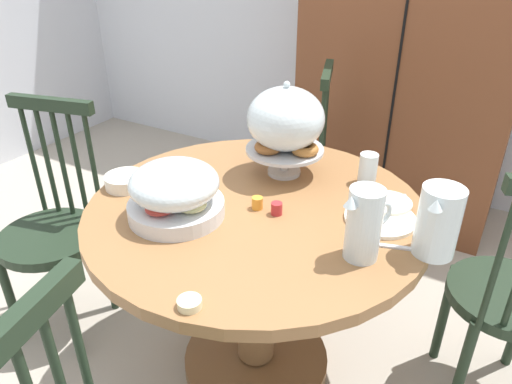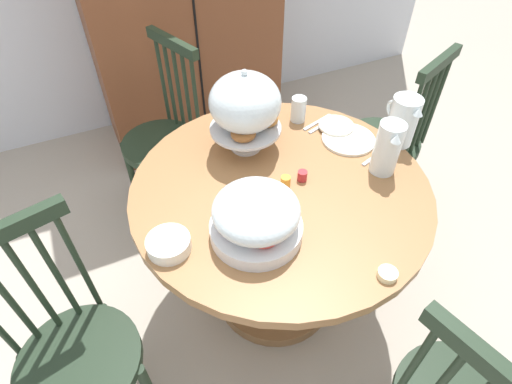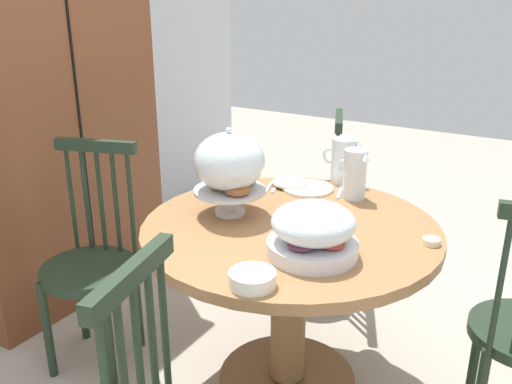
% 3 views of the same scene
% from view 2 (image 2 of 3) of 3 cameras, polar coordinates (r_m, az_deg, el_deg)
% --- Properties ---
extents(ground_plane, '(10.00, 10.00, 0.00)m').
position_cam_2_polar(ground_plane, '(2.04, -0.78, -15.53)').
color(ground_plane, '#A89E8E').
extents(dining_table, '(1.11, 1.11, 0.74)m').
position_cam_2_polar(dining_table, '(1.67, 3.11, -4.69)').
color(dining_table, olive).
rests_on(dining_table, ground_plane).
extents(windsor_chair_near_window, '(0.42, 0.42, 0.97)m').
position_cam_2_polar(windsor_chair_near_window, '(1.55, -23.83, -20.27)').
color(windsor_chair_near_window, '#1E2D1E').
rests_on(windsor_chair_near_window, ground_plane).
extents(windsor_chair_facing_door, '(0.44, 0.43, 0.97)m').
position_cam_2_polar(windsor_chair_facing_door, '(2.26, 17.66, 6.51)').
color(windsor_chair_facing_door, '#1E2D1E').
rests_on(windsor_chair_facing_door, ground_plane).
extents(windsor_chair_far_side, '(0.43, 0.43, 0.97)m').
position_cam_2_polar(windsor_chair_far_side, '(2.22, -12.71, 6.89)').
color(windsor_chair_far_side, '#1E2D1E').
rests_on(windsor_chair_far_side, ground_plane).
extents(pastry_stand_with_dome, '(0.28, 0.28, 0.34)m').
position_cam_2_polar(pastry_stand_with_dome, '(1.55, -1.51, 12.02)').
color(pastry_stand_with_dome, silver).
rests_on(pastry_stand_with_dome, dining_table).
extents(fruit_platter_covered, '(0.30, 0.30, 0.18)m').
position_cam_2_polar(fruit_platter_covered, '(1.27, 0.01, -3.46)').
color(fruit_platter_covered, silver).
rests_on(fruit_platter_covered, dining_table).
extents(orange_juice_pitcher, '(0.10, 0.17, 0.21)m').
position_cam_2_polar(orange_juice_pitcher, '(1.57, 17.80, 5.61)').
color(orange_juice_pitcher, silver).
rests_on(orange_juice_pitcher, dining_table).
extents(milk_pitcher, '(0.11, 0.20, 0.20)m').
position_cam_2_polar(milk_pitcher, '(1.74, 19.71, 9.09)').
color(milk_pitcher, silver).
rests_on(milk_pitcher, dining_table).
extents(china_plate_large, '(0.22, 0.22, 0.01)m').
position_cam_2_polar(china_plate_large, '(1.74, 12.79, 7.23)').
color(china_plate_large, white).
rests_on(china_plate_large, dining_table).
extents(china_plate_small, '(0.15, 0.15, 0.01)m').
position_cam_2_polar(china_plate_small, '(1.79, 11.16, 9.10)').
color(china_plate_small, white).
rests_on(china_plate_small, china_plate_large).
extents(cereal_bowl, '(0.14, 0.14, 0.04)m').
position_cam_2_polar(cereal_bowl, '(1.31, -12.11, -7.16)').
color(cereal_bowl, white).
rests_on(cereal_bowl, dining_table).
extents(drinking_glass, '(0.06, 0.06, 0.11)m').
position_cam_2_polar(drinking_glass, '(1.80, 5.97, 11.43)').
color(drinking_glass, silver).
rests_on(drinking_glass, dining_table).
extents(butter_dish, '(0.06, 0.06, 0.02)m').
position_cam_2_polar(butter_dish, '(1.29, 17.90, -10.86)').
color(butter_dish, beige).
rests_on(butter_dish, dining_table).
extents(jam_jar_strawberry, '(0.04, 0.04, 0.04)m').
position_cam_2_polar(jam_jar_strawberry, '(1.52, 6.42, 2.37)').
color(jam_jar_strawberry, '#B7282D').
rests_on(jam_jar_strawberry, dining_table).
extents(jam_jar_apricot, '(0.04, 0.04, 0.04)m').
position_cam_2_polar(jam_jar_apricot, '(1.49, 4.08, 1.61)').
color(jam_jar_apricot, orange).
rests_on(jam_jar_apricot, dining_table).
extents(table_knife, '(0.17, 0.06, 0.01)m').
position_cam_2_polar(table_knife, '(1.81, 9.30, 9.22)').
color(table_knife, silver).
rests_on(table_knife, dining_table).
extents(dinner_fork, '(0.17, 0.06, 0.01)m').
position_cam_2_polar(dinner_fork, '(1.82, 8.59, 9.64)').
color(dinner_fork, silver).
rests_on(dinner_fork, dining_table).
extents(soup_spoon, '(0.17, 0.06, 0.01)m').
position_cam_2_polar(soup_spoon, '(1.69, 16.45, 4.90)').
color(soup_spoon, silver).
rests_on(soup_spoon, dining_table).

